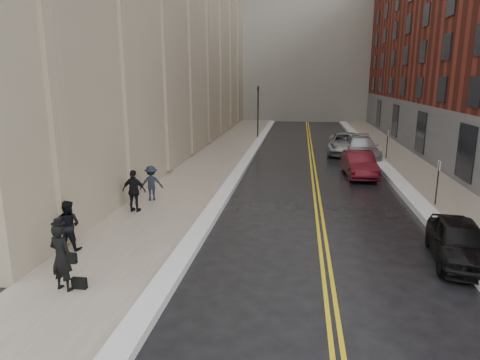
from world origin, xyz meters
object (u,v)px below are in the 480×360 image
(car_maroon, at_px, (359,164))
(pedestrian_a, at_px, (68,225))
(car_black, at_px, (459,241))
(car_silver_near, at_px, (361,148))
(pedestrian_c, at_px, (134,191))
(car_silver_far, at_px, (346,143))
(pedestrian_main, at_px, (61,257))
(pedestrian_b, at_px, (151,183))

(car_maroon, bearing_deg, pedestrian_a, -133.20)
(car_black, distance_m, car_silver_near, 18.49)
(car_black, relative_size, pedestrian_c, 2.21)
(pedestrian_a, relative_size, pedestrian_c, 0.93)
(car_silver_far, relative_size, pedestrian_c, 3.18)
(car_silver_near, bearing_deg, pedestrian_main, -117.53)
(car_maroon, relative_size, pedestrian_main, 2.41)
(pedestrian_c, bearing_deg, car_black, 169.85)
(car_maroon, distance_m, car_silver_near, 6.05)
(car_black, relative_size, pedestrian_main, 2.14)
(car_silver_near, relative_size, car_silver_far, 0.95)
(pedestrian_a, distance_m, pedestrian_b, 6.31)
(pedestrian_main, bearing_deg, pedestrian_a, -50.34)
(pedestrian_main, bearing_deg, car_silver_near, -102.62)
(car_black, xyz_separation_m, pedestrian_c, (-12.38, 3.29, 0.38))
(car_black, xyz_separation_m, car_silver_far, (-1.60, 20.66, 0.12))
(car_silver_far, height_order, pedestrian_main, pedestrian_main)
(car_silver_far, relative_size, pedestrian_b, 3.53)
(car_silver_near, xyz_separation_m, pedestrian_a, (-12.30, -19.60, 0.20))
(car_black, bearing_deg, pedestrian_a, -167.60)
(car_black, distance_m, pedestrian_a, 13.05)
(pedestrian_b, xyz_separation_m, pedestrian_c, (-0.12, -1.85, 0.09))
(pedestrian_c, bearing_deg, car_silver_near, -122.83)
(car_silver_near, relative_size, pedestrian_a, 3.26)
(car_black, bearing_deg, pedestrian_b, 164.71)
(car_silver_far, xyz_separation_m, pedestrian_main, (-10.06, -24.51, 0.29))
(pedestrian_main, distance_m, pedestrian_c, 7.18)
(car_silver_near, relative_size, pedestrian_b, 3.35)
(pedestrian_main, bearing_deg, car_black, -148.19)
(car_silver_far, height_order, pedestrian_a, pedestrian_a)
(car_black, distance_m, pedestrian_b, 13.29)
(pedestrian_main, height_order, pedestrian_c, pedestrian_main)
(car_black, bearing_deg, car_maroon, 104.75)
(car_silver_far, distance_m, pedestrian_c, 20.44)
(pedestrian_a, bearing_deg, car_silver_near, -119.90)
(car_silver_far, relative_size, pedestrian_a, 3.42)
(car_black, bearing_deg, pedestrian_main, -154.23)
(car_black, height_order, pedestrian_a, pedestrian_a)
(car_black, bearing_deg, pedestrian_c, 172.58)
(car_black, relative_size, pedestrian_b, 2.45)
(car_maroon, height_order, car_silver_far, car_silver_far)
(car_maroon, relative_size, car_silver_near, 0.82)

